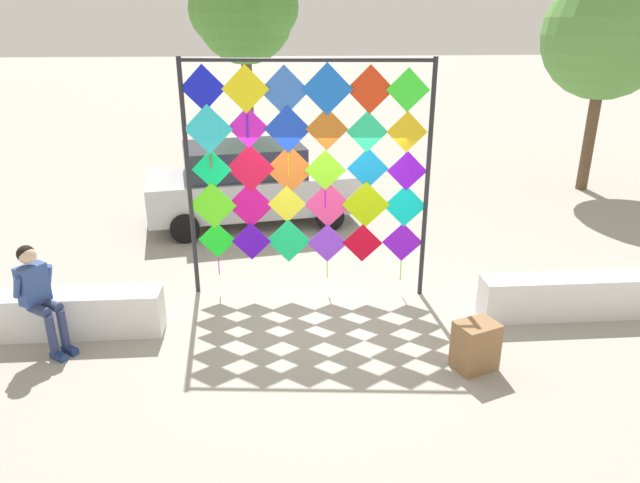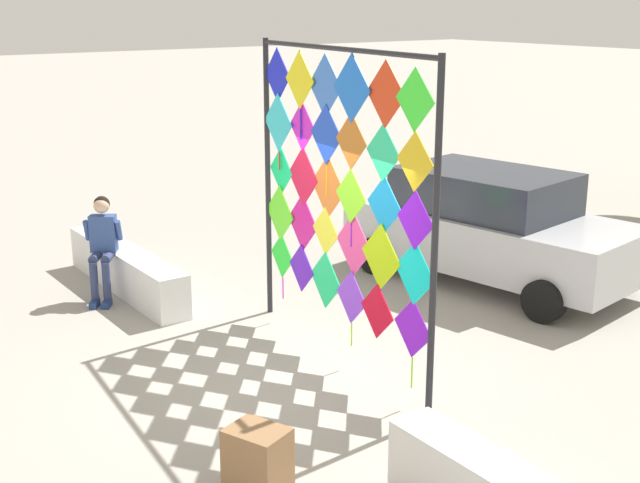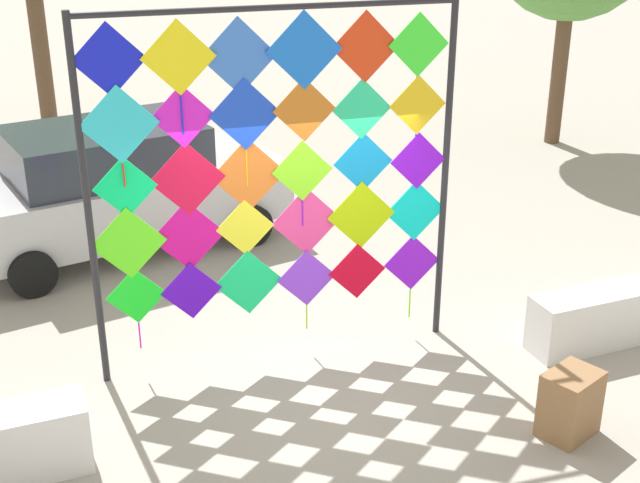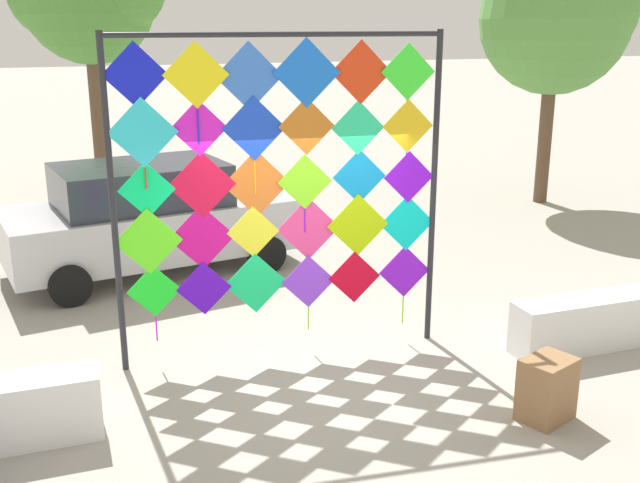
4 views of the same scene
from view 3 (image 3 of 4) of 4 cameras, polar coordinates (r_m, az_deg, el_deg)
ground at (r=8.70m, az=0.09°, el=-9.48°), size 120.00×120.00×0.00m
kite_display_rack at (r=8.35m, az=-3.12°, el=5.15°), size 3.62×0.42×3.63m
parked_car at (r=11.84m, az=-13.27°, el=3.59°), size 4.56×2.63×1.67m
cardboard_box_large at (r=8.19m, az=16.16°, el=-10.24°), size 0.60×0.54×0.63m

